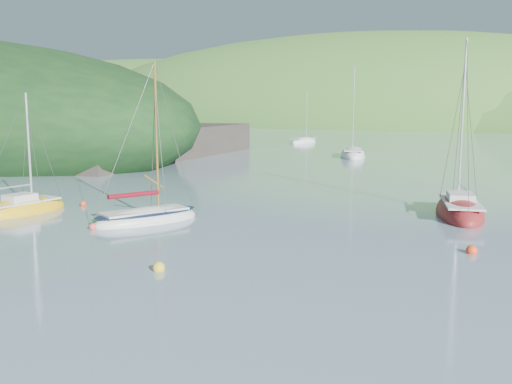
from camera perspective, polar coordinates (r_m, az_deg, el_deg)
The scene contains 8 objects.
ground at distance 22.52m, azimuth -13.33°, elevation -7.20°, with size 700.00×700.00×0.00m, color slate.
shoreline_hills at distance 189.44m, azimuth 24.07°, elevation 6.14°, with size 690.00×135.00×56.00m.
daysailer_white at distance 30.39m, azimuth -10.88°, elevation -2.59°, with size 4.09×6.14×8.86m.
sloop_red at distance 33.53m, azimuth 19.68°, elevation -1.89°, with size 4.61×7.51×10.51m.
sailboat_yellow at distance 34.94m, azimuth -22.34°, elevation -1.67°, with size 2.31×5.61×7.40m.
distant_sloop_a at distance 67.96m, azimuth 9.65°, elevation 3.63°, with size 5.85×8.49×11.47m.
distant_sloop_c at distance 91.83m, azimuth 4.80°, elevation 5.00°, with size 2.88×6.42×8.86m.
mooring_buoys at distance 26.63m, azimuth -5.19°, elevation -4.26°, with size 22.82×9.15×0.47m.
Camera 1 is at (15.41, -15.25, 6.09)m, focal length 40.00 mm.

